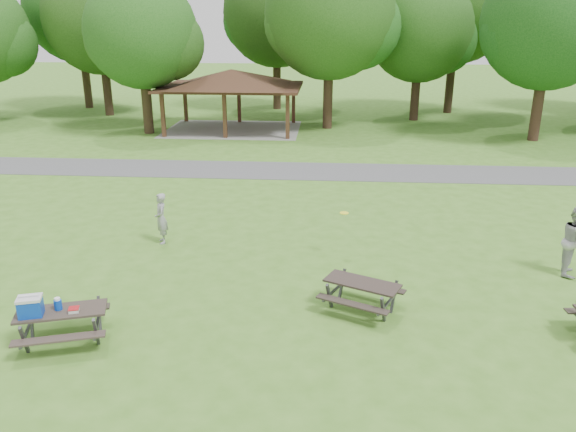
{
  "coord_description": "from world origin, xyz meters",
  "views": [
    {
      "loc": [
        2.13,
        -11.31,
        6.71
      ],
      "look_at": [
        1.0,
        4.0,
        1.3
      ],
      "focal_mm": 35.0,
      "sensor_mm": 36.0,
      "label": 1
    }
  ],
  "objects_px": {
    "picnic_table_near": "(52,314)",
    "picnic_table_middle": "(362,289)",
    "frisbee_thrower": "(161,218)",
    "frisbee_catcher": "(576,241)"
  },
  "relations": [
    {
      "from": "frisbee_catcher",
      "to": "frisbee_thrower",
      "type": "bearing_deg",
      "value": 102.93
    },
    {
      "from": "frisbee_thrower",
      "to": "frisbee_catcher",
      "type": "height_order",
      "value": "frisbee_catcher"
    },
    {
      "from": "frisbee_thrower",
      "to": "picnic_table_middle",
      "type": "bearing_deg",
      "value": 34.82
    },
    {
      "from": "picnic_table_near",
      "to": "picnic_table_middle",
      "type": "xyz_separation_m",
      "value": [
        6.71,
        2.02,
        -0.17
      ]
    },
    {
      "from": "picnic_table_near",
      "to": "picnic_table_middle",
      "type": "height_order",
      "value": "picnic_table_near"
    },
    {
      "from": "picnic_table_near",
      "to": "picnic_table_middle",
      "type": "bearing_deg",
      "value": 16.71
    },
    {
      "from": "picnic_table_near",
      "to": "frisbee_catcher",
      "type": "height_order",
      "value": "frisbee_catcher"
    },
    {
      "from": "frisbee_thrower",
      "to": "picnic_table_near",
      "type": "bearing_deg",
      "value": -28.47
    },
    {
      "from": "picnic_table_middle",
      "to": "frisbee_catcher",
      "type": "height_order",
      "value": "frisbee_catcher"
    },
    {
      "from": "picnic_table_near",
      "to": "frisbee_thrower",
      "type": "relative_size",
      "value": 1.38
    }
  ]
}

